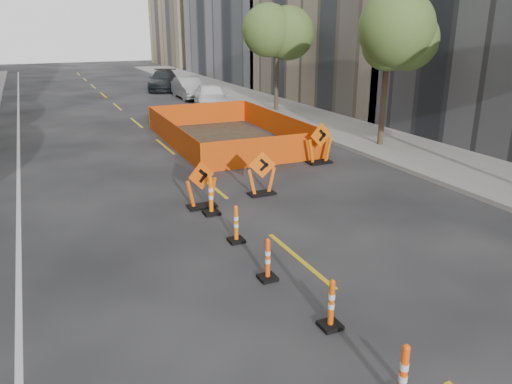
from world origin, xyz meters
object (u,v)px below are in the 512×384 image
channelizer_2 (403,376)px  chevron_sign_left (201,184)px  parked_car_mid (189,88)px  channelizer_3 (331,304)px  channelizer_4 (268,259)px  chevron_sign_center (262,173)px  parked_car_near (211,96)px  channelizer_6 (211,196)px  parked_car_far (163,80)px  chevron_sign_right (320,143)px  channelizer_5 (236,224)px

channelizer_2 → chevron_sign_left: size_ratio=0.72×
parked_car_mid → channelizer_3: bearing=-101.4°
channelizer_4 → parked_car_mid: 27.04m
channelizer_4 → chevron_sign_center: 5.45m
chevron_sign_left → chevron_sign_center: bearing=-4.0°
channelizer_4 → parked_car_near: size_ratio=0.20×
channelizer_2 → chevron_sign_center: 9.26m
channelizer_6 → chevron_sign_left: chevron_sign_left is taller
parked_car_far → chevron_sign_right: bearing=-71.7°
channelizer_2 → channelizer_3: 2.02m
chevron_sign_center → chevron_sign_right: size_ratio=0.88×
channelizer_5 → chevron_sign_right: chevron_sign_right is taller
channelizer_4 → chevron_sign_right: size_ratio=0.59×
channelizer_3 → chevron_sign_right: size_ratio=0.60×
parked_car_mid → parked_car_far: parked_car_far is taller
channelizer_3 → chevron_sign_left: (-0.12, 6.68, 0.23)m
channelizer_4 → channelizer_5: 2.02m
chevron_sign_right → channelizer_5: bearing=-143.9°
channelizer_5 → channelizer_4: bearing=-93.4°
channelizer_3 → parked_car_near: parked_car_near is taller
chevron_sign_left → parked_car_mid: (6.26, 21.61, 0.02)m
channelizer_4 → parked_car_near: parked_car_near is taller
chevron_sign_right → channelizer_6: bearing=-156.4°
parked_car_near → parked_car_mid: bearing=101.1°
channelizer_6 → parked_car_near: bearing=70.5°
channelizer_5 → channelizer_6: bearing=88.0°
channelizer_3 → channelizer_4: size_ratio=1.02×
channelizer_3 → parked_car_mid: parked_car_mid is taller
channelizer_6 → parked_car_far: parked_car_far is taller
channelizer_5 → channelizer_6: (0.07, 2.02, 0.08)m
channelizer_5 → parked_car_far: 30.23m
chevron_sign_left → parked_car_near: bearing=56.7°
channelizer_2 → channelizer_6: bearing=89.5°
channelizer_3 → channelizer_4: channelizer_3 is taller
channelizer_2 → parked_car_near: parked_car_near is taller
chevron_sign_right → parked_car_near: (0.50, 13.72, 0.02)m
channelizer_3 → channelizer_6: channelizer_6 is taller
channelizer_3 → parked_car_far: parked_car_far is taller
chevron_sign_center → parked_car_mid: 21.70m
parked_car_far → channelizer_3: bearing=-80.8°
channelizer_5 → chevron_sign_left: bearing=89.8°
channelizer_3 → parked_car_far: size_ratio=0.18×
channelizer_3 → chevron_sign_center: 7.27m
parked_car_near → parked_car_far: bearing=104.4°
channelizer_5 → channelizer_6: channelizer_6 is taller
chevron_sign_right → parked_car_near: bearing=80.2°
channelizer_3 → chevron_sign_center: bearing=74.5°
chevron_sign_left → channelizer_3: bearing=-101.9°
channelizer_3 → chevron_sign_center: (1.94, 7.01, 0.22)m
channelizer_5 → parked_car_near: (6.12, 19.12, 0.33)m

